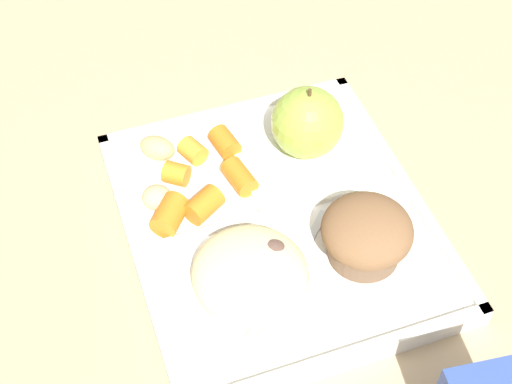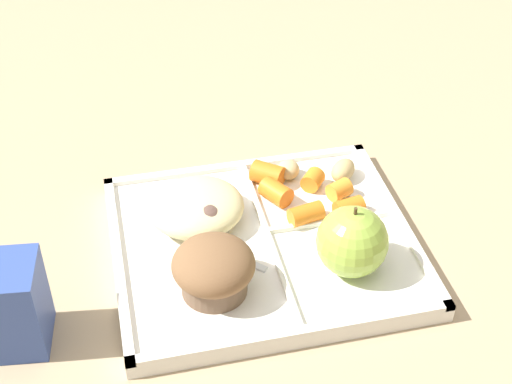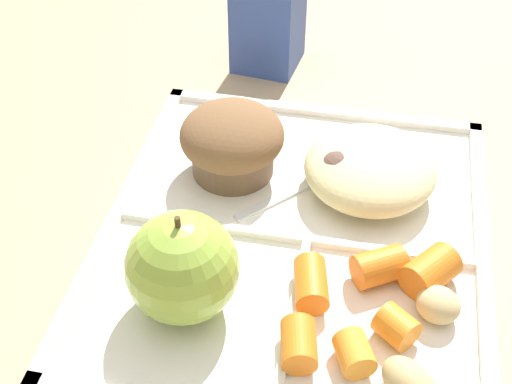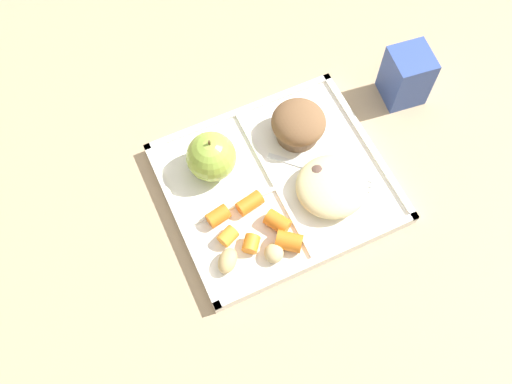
% 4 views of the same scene
% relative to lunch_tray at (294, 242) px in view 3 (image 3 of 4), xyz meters
% --- Properties ---
extents(ground, '(6.00, 6.00, 0.00)m').
position_rel_lunch_tray_xyz_m(ground, '(0.00, 0.00, -0.01)').
color(ground, tan).
extents(lunch_tray, '(0.32, 0.28, 0.02)m').
position_rel_lunch_tray_xyz_m(lunch_tray, '(0.00, 0.00, 0.00)').
color(lunch_tray, white).
rests_on(lunch_tray, ground).
extents(green_apple, '(0.07, 0.07, 0.08)m').
position_rel_lunch_tray_xyz_m(green_apple, '(-0.08, 0.06, 0.04)').
color(green_apple, '#93B742').
rests_on(green_apple, lunch_tray).
extents(bran_muffin, '(0.08, 0.08, 0.06)m').
position_rel_lunch_tray_xyz_m(bran_muffin, '(0.06, 0.06, 0.04)').
color(bran_muffin, brown).
rests_on(bran_muffin, lunch_tray).
extents(carrot_slice_near_corner, '(0.03, 0.03, 0.02)m').
position_rel_lunch_tray_xyz_m(carrot_slice_near_corner, '(-0.08, -0.08, 0.02)').
color(carrot_slice_near_corner, orange).
rests_on(carrot_slice_near_corner, lunch_tray).
extents(carrot_slice_large, '(0.04, 0.04, 0.03)m').
position_rel_lunch_tray_xyz_m(carrot_slice_large, '(-0.03, -0.10, 0.02)').
color(carrot_slice_large, orange).
rests_on(carrot_slice_large, lunch_tray).
extents(carrot_slice_small, '(0.03, 0.03, 0.02)m').
position_rel_lunch_tray_xyz_m(carrot_slice_small, '(-0.10, -0.02, 0.02)').
color(carrot_slice_small, orange).
rests_on(carrot_slice_small, lunch_tray).
extents(carrot_slice_center, '(0.03, 0.03, 0.02)m').
position_rel_lunch_tray_xyz_m(carrot_slice_center, '(-0.10, -0.05, 0.02)').
color(carrot_slice_center, orange).
rests_on(carrot_slice_center, lunch_tray).
extents(carrot_slice_edge, '(0.04, 0.04, 0.02)m').
position_rel_lunch_tray_xyz_m(carrot_slice_edge, '(-0.03, -0.06, 0.02)').
color(carrot_slice_edge, orange).
rests_on(carrot_slice_edge, lunch_tray).
extents(carrot_slice_back, '(0.04, 0.03, 0.02)m').
position_rel_lunch_tray_xyz_m(carrot_slice_back, '(-0.05, -0.02, 0.02)').
color(carrot_slice_back, orange).
rests_on(carrot_slice_back, lunch_tray).
extents(potato_chunk_wedge, '(0.04, 0.04, 0.02)m').
position_rel_lunch_tray_xyz_m(potato_chunk_wedge, '(-0.12, -0.08, 0.02)').
color(potato_chunk_wedge, tan).
rests_on(potato_chunk_wedge, lunch_tray).
extents(potato_chunk_large, '(0.03, 0.04, 0.02)m').
position_rel_lunch_tray_xyz_m(potato_chunk_large, '(-0.05, -0.10, 0.02)').
color(potato_chunk_large, tan).
rests_on(potato_chunk_large, lunch_tray).
extents(egg_noodle_pile, '(0.10, 0.10, 0.04)m').
position_rel_lunch_tray_xyz_m(egg_noodle_pile, '(0.06, -0.05, 0.03)').
color(egg_noodle_pile, beige).
rests_on(egg_noodle_pile, lunch_tray).
extents(meatball_front, '(0.04, 0.04, 0.04)m').
position_rel_lunch_tray_xyz_m(meatball_front, '(0.05, -0.05, 0.03)').
color(meatball_front, '#755B4C').
rests_on(meatball_front, lunch_tray).
extents(meatball_center, '(0.04, 0.04, 0.04)m').
position_rel_lunch_tray_xyz_m(meatball_center, '(0.05, -0.02, 0.03)').
color(meatball_center, brown).
rests_on(meatball_center, lunch_tray).
extents(meatball_side, '(0.03, 0.03, 0.03)m').
position_rel_lunch_tray_xyz_m(meatball_side, '(0.07, -0.06, 0.02)').
color(meatball_side, brown).
rests_on(meatball_side, lunch_tray).
extents(plastic_fork, '(0.12, 0.12, 0.00)m').
position_rel_lunch_tray_xyz_m(plastic_fork, '(0.07, -0.02, 0.01)').
color(plastic_fork, silver).
rests_on(plastic_fork, lunch_tray).
extents(milk_carton, '(0.07, 0.07, 0.09)m').
position_rel_lunch_tray_xyz_m(milk_carton, '(0.25, 0.07, 0.04)').
color(milk_carton, '#334C99').
rests_on(milk_carton, ground).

